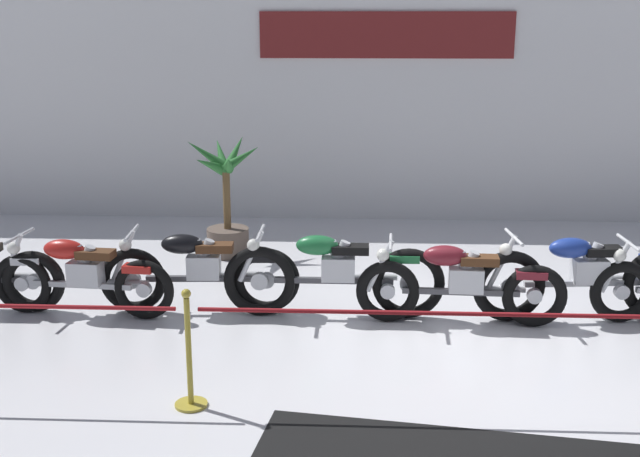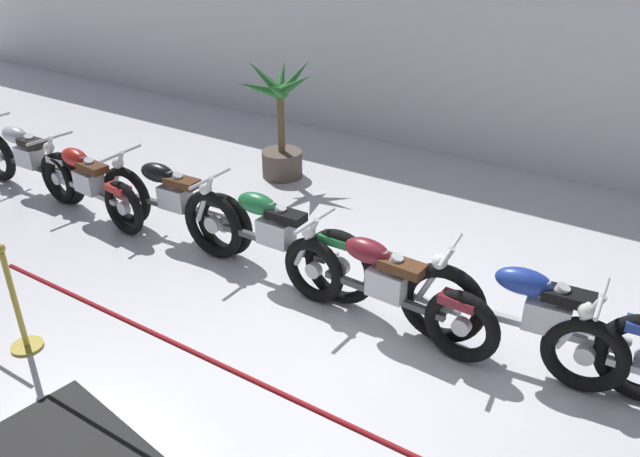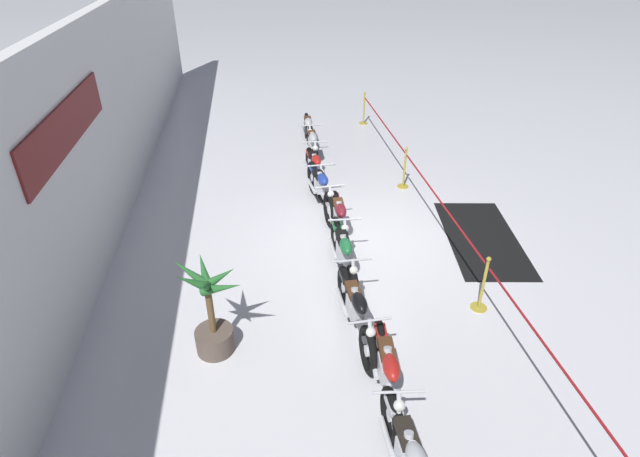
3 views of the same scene
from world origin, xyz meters
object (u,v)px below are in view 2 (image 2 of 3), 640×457
Objects in this scene: motorcycle_maroon_4 at (382,286)px; potted_palm_left_of_row at (280,131)px; motorcycle_red_1 at (87,183)px; motorcycle_blue_5 at (539,321)px; stanchion_far_left at (70,305)px; stanchion_mid_left at (19,314)px; motorcycle_green_3 at (272,236)px; motorcycle_black_2 at (172,201)px; motorcycle_silver_0 at (28,160)px.

motorcycle_maroon_4 is 3.77m from potted_palm_left_of_row.
motorcycle_red_1 is 4.12m from motorcycle_maroon_4.
potted_palm_left_of_row is at bearing 62.48° from motorcycle_red_1.
motorcycle_blue_5 is at bearing -27.58° from potted_palm_left_of_row.
stanchion_far_left and stanchion_mid_left have the same top height.
motorcycle_maroon_4 is at bearing -6.42° from motorcycle_green_3.
stanchion_mid_left is at bearing -150.44° from motorcycle_blue_5.
motorcycle_black_2 is at bearing -88.94° from potted_palm_left_of_row.
motorcycle_red_1 is 0.86× the size of motorcycle_green_3.
motorcycle_green_3 reaches higher than motorcycle_silver_0.
motorcycle_maroon_4 reaches higher than motorcycle_red_1.
motorcycle_red_1 is 2.61m from stanchion_mid_left.
motorcycle_maroon_4 is (1.36, -0.15, -0.04)m from motorcycle_green_3.
potted_palm_left_of_row reaches higher than motorcycle_red_1.
motorcycle_blue_5 is at bearing 1.47° from motorcycle_red_1.
motorcycle_green_3 is at bearing 0.19° from motorcycle_silver_0.
motorcycle_blue_5 is at bearing 35.76° from stanchion_far_left.
motorcycle_green_3 is at bearing -55.81° from potted_palm_left_of_row.
motorcycle_silver_0 is 5.43m from motorcycle_maroon_4.
motorcycle_green_3 is at bearing 173.58° from motorcycle_maroon_4.
motorcycle_green_3 reaches higher than motorcycle_maroon_4.
stanchion_far_left reaches higher than motorcycle_maroon_4.
motorcycle_blue_5 reaches higher than motorcycle_red_1.
motorcycle_red_1 is 2.66m from potted_palm_left_of_row.
stanchion_far_left is (1.17, -2.22, 0.30)m from motorcycle_black_2.
motorcycle_blue_5 is 1.46× the size of potted_palm_left_of_row.
stanchion_mid_left is at bearing -180.00° from stanchion_far_left.
motorcycle_black_2 is 2.25m from stanchion_mid_left.
motorcycle_black_2 is 2.19m from potted_palm_left_of_row.
motorcycle_black_2 is at bearing 7.99° from motorcycle_red_1.
motorcycle_green_3 is 1.00× the size of motorcycle_blue_5.
stanchion_mid_left reaches higher than motorcycle_green_3.
motorcycle_blue_5 is 2.31× the size of stanchion_mid_left.
stanchion_far_left is at bearing -29.63° from motorcycle_silver_0.
motorcycle_silver_0 is 0.89× the size of motorcycle_blue_5.
motorcycle_silver_0 is at bearing -179.54° from motorcycle_blue_5.
potted_palm_left_of_row is (-2.89, 2.41, 0.23)m from motorcycle_maroon_4.
motorcycle_red_1 is 0.86× the size of motorcycle_blue_5.
motorcycle_red_1 is at bearing 128.37° from stanchion_mid_left.
potted_palm_left_of_row is at bearing 124.19° from motorcycle_green_3.
motorcycle_red_1 is 0.93× the size of motorcycle_maroon_4.
motorcycle_green_3 is at bearing -3.01° from motorcycle_black_2.
motorcycle_green_3 is 1.08× the size of motorcycle_maroon_4.
motorcycle_blue_5 is (5.47, 0.14, 0.03)m from motorcycle_red_1.
stanchion_mid_left is (-1.14, -2.14, -0.13)m from motorcycle_green_3.
potted_palm_left_of_row reaches higher than motorcycle_maroon_4.
potted_palm_left_of_row reaches higher than stanchion_far_left.
stanchion_mid_left is (-0.82, -0.00, -0.41)m from stanchion_far_left.
stanchion_mid_left reaches higher than motorcycle_black_2.
stanchion_far_left is at bearing -130.28° from motorcycle_maroon_4.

